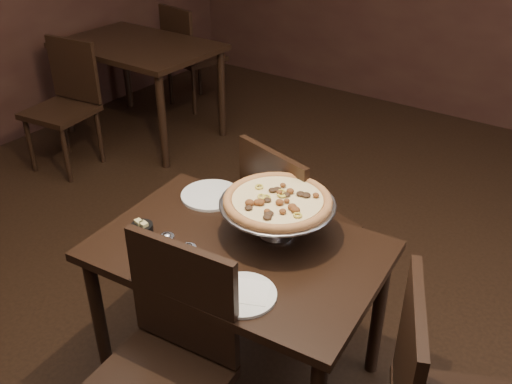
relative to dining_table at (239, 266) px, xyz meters
The scene contains 15 objects.
room 0.79m from the dining_table, 25.02° to the left, with size 6.04×7.04×2.84m.
dining_table is the anchor object (origin of this frame).
background_table 2.75m from the dining_table, 143.61° to the left, with size 1.23×0.82×0.77m.
pizza_stand 0.31m from the dining_table, 66.16° to the left, with size 0.47×0.47×0.19m.
parmesan_shaker 0.26m from the dining_table, 110.07° to the right, with size 0.06×0.06×0.10m.
pepper_flake_shaker 0.31m from the dining_table, 134.40° to the right, with size 0.06×0.06×0.10m.
packet_caddy 0.42m from the dining_table, 156.00° to the right, with size 0.09×0.09×0.07m.
napkin_stack 0.30m from the dining_table, 44.82° to the right, with size 0.13×0.13×0.01m, color white.
plate_left 0.42m from the dining_table, 144.33° to the left, with size 0.27×0.27×0.01m, color white.
plate_near 0.31m from the dining_table, 50.31° to the right, with size 0.24×0.24×0.01m, color white.
serving_spatula 0.30m from the dining_table, 13.27° to the left, with size 0.15×0.15×0.02m.
chair_far 0.54m from the dining_table, 98.89° to the left, with size 0.53×0.53×0.93m.
chair_near 0.49m from the dining_table, 85.43° to the right, with size 0.48×0.48×0.94m.
bg_chair_far 3.27m from the dining_table, 134.72° to the left, with size 0.51×0.51×0.93m.
bg_chair_near 2.45m from the dining_table, 157.65° to the left, with size 0.48×0.48×0.93m.
Camera 1 is at (1.12, -1.45, 2.04)m, focal length 40.00 mm.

